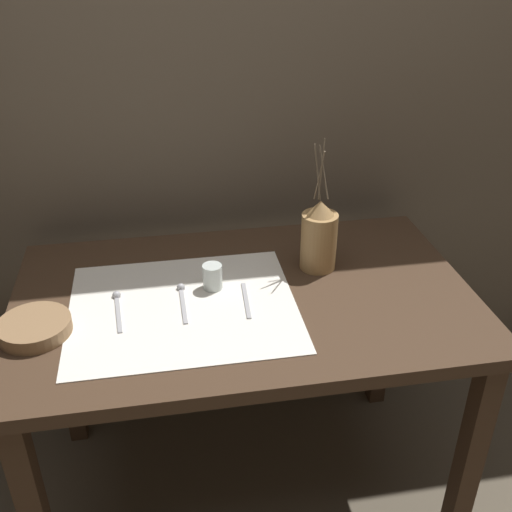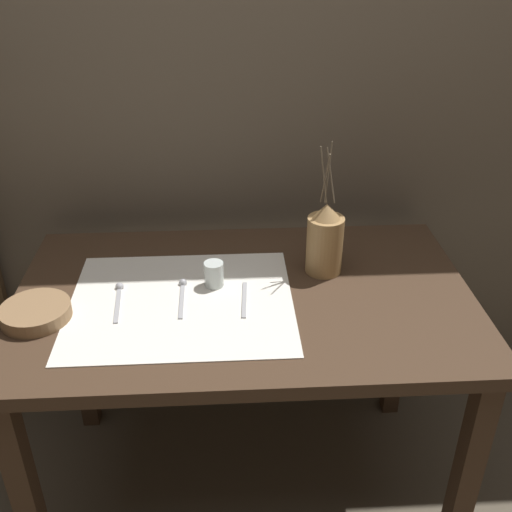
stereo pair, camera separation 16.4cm
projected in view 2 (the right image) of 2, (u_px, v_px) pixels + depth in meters
name	position (u px, v px, depth m)	size (l,w,h in m)	color
ground_plane	(246.00, 483.00, 2.09)	(12.00, 12.00, 0.00)	brown
stone_wall_back	(236.00, 102.00, 1.94)	(7.00, 0.06, 2.40)	brown
wooden_table	(244.00, 322.00, 1.75)	(1.30, 0.80, 0.79)	#422D1E
linen_cloth	(182.00, 302.00, 1.65)	(0.62, 0.52, 0.00)	white
pitcher_with_flowers	(325.00, 241.00, 1.75)	(0.11, 0.11, 0.40)	#A87F4C
wooden_bowl	(36.00, 313.00, 1.58)	(0.18, 0.18, 0.04)	#8E6B47
glass_tumbler_near	(214.00, 274.00, 1.71)	(0.06, 0.06, 0.07)	silver
spoon_outer	(119.00, 293.00, 1.68)	(0.03, 0.19, 0.02)	#A8A8AD
spoon_inner	(183.00, 289.00, 1.70)	(0.02, 0.19, 0.02)	#A8A8AD
fork_inner	(245.00, 299.00, 1.66)	(0.02, 0.17, 0.00)	#A8A8AD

